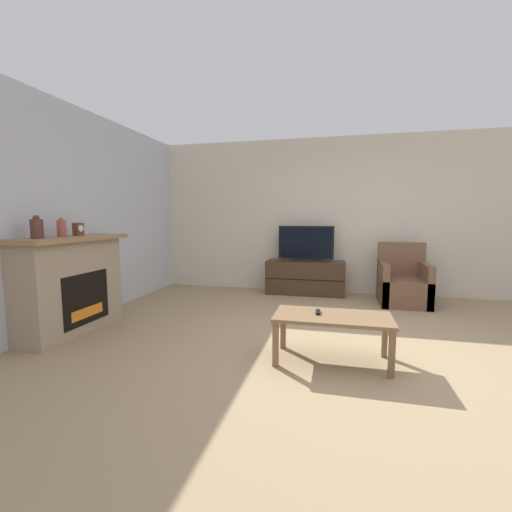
{
  "coord_description": "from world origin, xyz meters",
  "views": [
    {
      "loc": [
        -0.26,
        -3.39,
        1.33
      ],
      "look_at": [
        -1.23,
        0.71,
        0.85
      ],
      "focal_mm": 24.0,
      "sensor_mm": 36.0,
      "label": 1
    }
  ],
  "objects_px": {
    "fireplace": "(71,284)",
    "mantel_vase_left": "(37,228)",
    "mantel_vase_centre_left": "(62,228)",
    "tv": "(306,245)",
    "armchair": "(403,284)",
    "coffee_table": "(332,321)",
    "remote": "(318,312)",
    "tv_stand": "(305,277)",
    "mantel_clock": "(78,229)"
  },
  "relations": [
    {
      "from": "mantel_clock",
      "to": "tv_stand",
      "type": "relative_size",
      "value": 0.11
    },
    {
      "from": "remote",
      "to": "fireplace",
      "type": "bearing_deg",
      "value": 174.24
    },
    {
      "from": "mantel_clock",
      "to": "tv_stand",
      "type": "distance_m",
      "value": 3.59
    },
    {
      "from": "mantel_vase_left",
      "to": "remote",
      "type": "height_order",
      "value": "mantel_vase_left"
    },
    {
      "from": "tv_stand",
      "to": "coffee_table",
      "type": "distance_m",
      "value": 2.82
    },
    {
      "from": "mantel_vase_left",
      "to": "tv_stand",
      "type": "distance_m",
      "value": 4.01
    },
    {
      "from": "mantel_clock",
      "to": "armchair",
      "type": "relative_size",
      "value": 0.16
    },
    {
      "from": "fireplace",
      "to": "mantel_vase_left",
      "type": "height_order",
      "value": "mantel_vase_left"
    },
    {
      "from": "mantel_vase_left",
      "to": "tv",
      "type": "height_order",
      "value": "mantel_vase_left"
    },
    {
      "from": "fireplace",
      "to": "coffee_table",
      "type": "xyz_separation_m",
      "value": [
        2.96,
        -0.16,
        -0.19
      ]
    },
    {
      "from": "mantel_vase_left",
      "to": "tv",
      "type": "bearing_deg",
      "value": 51.2
    },
    {
      "from": "armchair",
      "to": "remote",
      "type": "xyz_separation_m",
      "value": [
        -1.16,
        -2.4,
        0.15
      ]
    },
    {
      "from": "tv",
      "to": "mantel_clock",
      "type": "bearing_deg",
      "value": -134.68
    },
    {
      "from": "fireplace",
      "to": "mantel_clock",
      "type": "relative_size",
      "value": 9.46
    },
    {
      "from": "mantel_vase_centre_left",
      "to": "armchair",
      "type": "height_order",
      "value": "mantel_vase_centre_left"
    },
    {
      "from": "tv",
      "to": "remote",
      "type": "xyz_separation_m",
      "value": [
        0.36,
        -2.73,
        -0.41
      ]
    },
    {
      "from": "armchair",
      "to": "fireplace",
      "type": "bearing_deg",
      "value": -150.22
    },
    {
      "from": "mantel_vase_left",
      "to": "tv",
      "type": "xyz_separation_m",
      "value": [
        2.44,
        3.03,
        -0.36
      ]
    },
    {
      "from": "armchair",
      "to": "coffee_table",
      "type": "xyz_separation_m",
      "value": [
        -1.03,
        -2.44,
        0.08
      ]
    },
    {
      "from": "mantel_vase_centre_left",
      "to": "tv",
      "type": "distance_m",
      "value": 3.67
    },
    {
      "from": "tv",
      "to": "armchair",
      "type": "relative_size",
      "value": 1.01
    },
    {
      "from": "remote",
      "to": "tv",
      "type": "bearing_deg",
      "value": 94.35
    },
    {
      "from": "mantel_vase_centre_left",
      "to": "armchair",
      "type": "bearing_deg",
      "value": 31.03
    },
    {
      "from": "tv_stand",
      "to": "tv",
      "type": "bearing_deg",
      "value": -90.0
    },
    {
      "from": "mantel_vase_centre_left",
      "to": "armchair",
      "type": "xyz_separation_m",
      "value": [
        3.97,
        2.39,
        -0.91
      ]
    },
    {
      "from": "fireplace",
      "to": "mantel_clock",
      "type": "height_order",
      "value": "mantel_clock"
    },
    {
      "from": "tv",
      "to": "remote",
      "type": "distance_m",
      "value": 2.79
    },
    {
      "from": "tv_stand",
      "to": "mantel_vase_left",
      "type": "bearing_deg",
      "value": -128.78
    },
    {
      "from": "armchair",
      "to": "coffee_table",
      "type": "height_order",
      "value": "armchair"
    },
    {
      "from": "coffee_table",
      "to": "mantel_clock",
      "type": "bearing_deg",
      "value": 174.05
    },
    {
      "from": "armchair",
      "to": "coffee_table",
      "type": "bearing_deg",
      "value": -112.82
    },
    {
      "from": "mantel_vase_left",
      "to": "remote",
      "type": "relative_size",
      "value": 1.56
    },
    {
      "from": "remote",
      "to": "armchair",
      "type": "bearing_deg",
      "value": 60.94
    },
    {
      "from": "fireplace",
      "to": "coffee_table",
      "type": "relative_size",
      "value": 1.35
    },
    {
      "from": "armchair",
      "to": "mantel_vase_left",
      "type": "bearing_deg",
      "value": -145.7
    },
    {
      "from": "mantel_vase_left",
      "to": "tv_stand",
      "type": "bearing_deg",
      "value": 51.22
    },
    {
      "from": "mantel_vase_centre_left",
      "to": "armchair",
      "type": "distance_m",
      "value": 4.72
    },
    {
      "from": "remote",
      "to": "coffee_table",
      "type": "bearing_deg",
      "value": -19.88
    },
    {
      "from": "fireplace",
      "to": "tv_stand",
      "type": "height_order",
      "value": "fireplace"
    },
    {
      "from": "mantel_clock",
      "to": "armchair",
      "type": "xyz_separation_m",
      "value": [
        3.97,
        2.14,
        -0.89
      ]
    },
    {
      "from": "tv_stand",
      "to": "remote",
      "type": "bearing_deg",
      "value": -82.41
    },
    {
      "from": "mantel_vase_left",
      "to": "mantel_clock",
      "type": "distance_m",
      "value": 0.57
    },
    {
      "from": "mantel_vase_centre_left",
      "to": "tv",
      "type": "relative_size",
      "value": 0.22
    },
    {
      "from": "fireplace",
      "to": "mantel_vase_left",
      "type": "bearing_deg",
      "value": -87.73
    },
    {
      "from": "mantel_vase_left",
      "to": "fireplace",
      "type": "bearing_deg",
      "value": 92.27
    },
    {
      "from": "mantel_clock",
      "to": "tv",
      "type": "height_order",
      "value": "mantel_clock"
    },
    {
      "from": "tv_stand",
      "to": "coffee_table",
      "type": "bearing_deg",
      "value": -79.81
    },
    {
      "from": "mantel_clock",
      "to": "armchair",
      "type": "distance_m",
      "value": 4.59
    },
    {
      "from": "mantel_clock",
      "to": "tv",
      "type": "bearing_deg",
      "value": 45.32
    },
    {
      "from": "mantel_vase_centre_left",
      "to": "coffee_table",
      "type": "relative_size",
      "value": 0.2
    }
  ]
}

